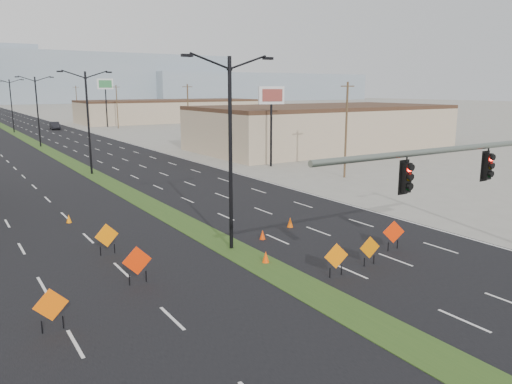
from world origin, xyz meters
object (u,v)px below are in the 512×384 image
signal_mast (511,172)px  streetlight_1 (88,119)px  streetlight_3 (11,104)px  construction_sign_0 (51,306)px  cone_1 (266,257)px  cone_3 (69,219)px  pole_sign_east_near (271,102)px  construction_sign_4 (370,249)px  pole_sign_east_far (105,87)px  construction_sign_2 (107,236)px  cone_2 (290,222)px  streetlight_0 (230,148)px  construction_sign_3 (336,257)px  construction_sign_1 (137,262)px  car_mid (55,126)px  cone_0 (262,235)px  construction_sign_5 (394,233)px  streetlight_2 (37,109)px

signal_mast → streetlight_1: bearing=102.7°
streetlight_3 → construction_sign_0: bearing=-96.4°
streetlight_3 → cone_1: size_ratio=16.18×
cone_3 → pole_sign_east_near: bearing=27.3°
construction_sign_4 → pole_sign_east_far: pole_sign_east_far is taller
construction_sign_2 → cone_2: size_ratio=2.60×
construction_sign_0 → cone_3: construction_sign_0 is taller
streetlight_0 → cone_3: 12.90m
streetlight_0 → streetlight_3: 84.00m
construction_sign_3 → cone_2: 8.37m
construction_sign_0 → pole_sign_east_far: bearing=72.1°
construction_sign_0 → construction_sign_1: size_ratio=0.93×
streetlight_1 → construction_sign_2: size_ratio=6.03×
cone_2 → cone_1: bearing=-136.9°
signal_mast → construction_sign_2: 19.54m
streetlight_1 → construction_sign_3: 34.42m
streetlight_0 → pole_sign_east_far: (19.16, 87.86, 3.12)m
cone_3 → cone_1: bearing=-63.6°
cone_2 → cone_3: bearing=143.2°
streetlight_1 → cone_3: (-6.14, -17.89, -5.14)m
streetlight_3 → cone_3: (-6.14, -73.89, -5.14)m
construction_sign_3 → construction_sign_4: bearing=19.3°
cone_3 → pole_sign_east_far: (25.30, 77.75, 8.26)m
construction_sign_1 → car_mid: bearing=85.8°
construction_sign_0 → cone_0: size_ratio=2.89×
construction_sign_0 → pole_sign_east_near: pole_sign_east_near is taller
cone_2 → signal_mast: bearing=-73.7°
streetlight_1 → cone_0: bearing=-85.2°
streetlight_0 → streetlight_3: size_ratio=1.00×
construction_sign_0 → construction_sign_5: bearing=-1.1°
streetlight_3 → construction_sign_4: bearing=-87.2°
streetlight_3 → pole_sign_east_near: 64.05m
pole_sign_east_near → pole_sign_east_far: bearing=106.1°
construction_sign_3 → cone_3: (-8.14, 16.18, -0.65)m
construction_sign_2 → streetlight_0: bearing=-28.5°
signal_mast → construction_sign_0: bearing=163.8°
car_mid → pole_sign_east_near: pole_sign_east_near is taller
cone_3 → construction_sign_0: bearing=-104.4°
streetlight_3 → construction_sign_4: 90.05m
streetlight_1 → construction_sign_0: streetlight_1 is taller
pole_sign_east_far → streetlight_0: bearing=-94.6°
cone_2 → pole_sign_east_near: pole_sign_east_near is taller
streetlight_1 → streetlight_2: 28.00m
construction_sign_4 → cone_0: construction_sign_4 is taller
construction_sign_2 → streetlight_1: bearing=72.4°
streetlight_1 → cone_2: size_ratio=15.68×
cone_3 → construction_sign_4: bearing=-56.6°
streetlight_0 → cone_1: streetlight_0 is taller
pole_sign_east_far → construction_sign_0: bearing=-99.7°
streetlight_0 → car_mid: 87.73m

